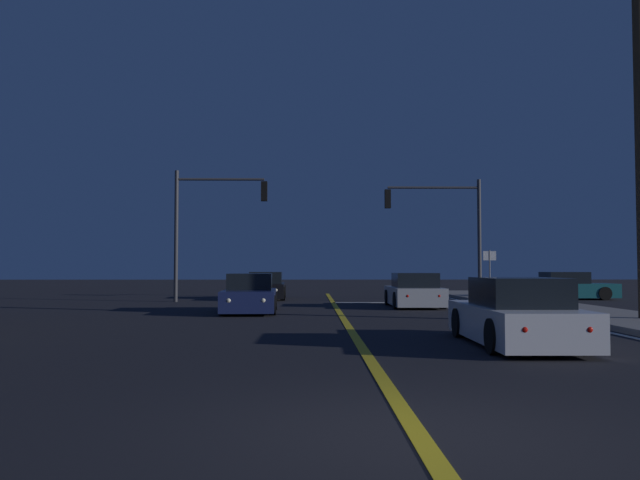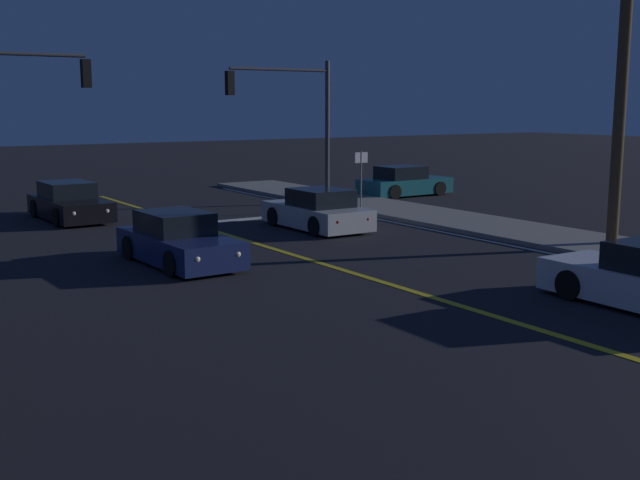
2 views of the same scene
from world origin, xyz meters
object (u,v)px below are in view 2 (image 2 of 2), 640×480
Objects in this scene: car_parked_curb_teal at (404,183)px; traffic_signal_far_left at (6,106)px; street_sign_corner at (361,171)px; utility_pole_right at (624,44)px; car_mid_block_navy at (178,242)px; car_following_oncoming_silver at (317,211)px; car_distant_tail_black at (69,203)px; traffic_signal_near_right at (292,108)px.

car_parked_curb_teal is 17.66m from traffic_signal_far_left.
traffic_signal_far_left is at bearing 173.59° from street_sign_corner.
utility_pole_right is at bearing -40.20° from traffic_signal_far_left.
utility_pole_right reaches higher than car_parked_curb_teal.
utility_pole_right reaches higher than car_mid_block_navy.
car_distant_tail_black is at bearing 133.29° from car_following_oncoming_silver.
car_mid_block_navy is at bearing 89.10° from car_distant_tail_black.
utility_pole_right is 4.79× the size of street_sign_corner.
utility_pole_right is 11.21m from street_sign_corner.
car_mid_block_navy is 0.99× the size of car_parked_curb_teal.
car_following_oncoming_silver is (6.16, 2.95, 0.00)m from car_mid_block_navy.
traffic_signal_far_left reaches higher than traffic_signal_near_right.
car_parked_curb_teal is (8.51, 6.00, -0.00)m from car_following_oncoming_silver.
car_mid_block_navy is 6.83m from car_following_oncoming_silver.
car_parked_curb_teal is (14.67, 8.95, 0.00)m from car_mid_block_navy.
car_distant_tail_black is 10.79m from street_sign_corner.
utility_pole_right is at bearing 101.93° from traffic_signal_near_right.
street_sign_corner is (12.47, -1.40, -2.45)m from traffic_signal_far_left.
car_parked_curb_teal is 14.89m from utility_pole_right.
utility_pole_right reaches higher than car_distant_tail_black.
car_distant_tail_black is 0.76× the size of traffic_signal_far_left.
car_mid_block_navy is at bearing -70.19° from traffic_signal_far_left.
street_sign_corner is at bearing 157.36° from car_distant_tail_black.
traffic_signal_near_right is at bearing 101.93° from utility_pole_right.
car_mid_block_navy is at bearing 44.83° from traffic_signal_near_right.
street_sign_corner is at bearing 35.96° from car_following_oncoming_silver.
traffic_signal_far_left is at bearing -85.46° from car_parked_curb_teal.
car_distant_tail_black and car_parked_curb_teal have the same top height.
traffic_signal_far_left reaches higher than car_distant_tail_black.
utility_pole_right reaches higher than street_sign_corner.
utility_pole_right reaches higher than traffic_signal_near_right.
street_sign_corner reaches higher than car_mid_block_navy.
car_parked_curb_teal is at bearing 6.15° from traffic_signal_far_left.
traffic_signal_far_left reaches higher than car_parked_curb_teal.
car_parked_curb_teal is at bearing 176.08° from car_distant_tail_black.
traffic_signal_near_right is 0.52× the size of utility_pole_right.
street_sign_corner reaches higher than car_distant_tail_black.
car_following_oncoming_silver is (6.27, -6.61, -0.00)m from car_distant_tail_black.
car_parked_curb_teal is 0.39× the size of utility_pole_right.
street_sign_corner is at bearing -6.41° from traffic_signal_far_left.
car_distant_tail_black is (-0.11, 9.55, 0.00)m from car_mid_block_navy.
street_sign_corner is at bearing -57.20° from car_parked_curb_teal.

